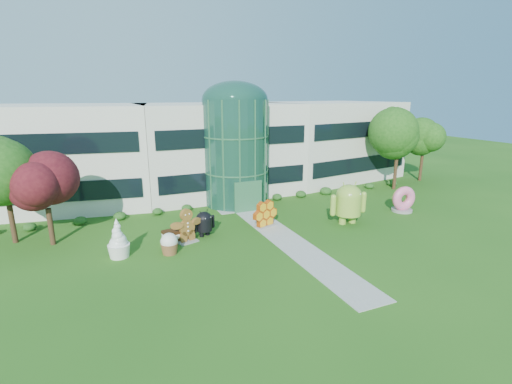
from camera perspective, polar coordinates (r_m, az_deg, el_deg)
name	(u,v)px	position (r m, az deg, el deg)	size (l,w,h in m)	color
ground	(298,248)	(25.95, 6.46, -8.58)	(140.00, 140.00, 0.00)	#215114
building	(216,147)	(40.77, -6.13, 6.84)	(46.00, 15.00, 9.30)	beige
atrium	(236,153)	(35.12, -3.15, 6.03)	(6.00, 6.00, 9.80)	#194738
walkway	(284,238)	(27.55, 4.38, -7.05)	(2.40, 20.00, 0.04)	#9E9E93
tree_red	(47,204)	(29.15, -29.44, -1.57)	(4.00, 4.00, 6.00)	#3F0C14
trees_backdrop	(232,159)	(36.16, -3.69, 5.15)	(52.00, 8.00, 8.40)	#194A12
android_green	(349,201)	(30.87, 14.06, -1.31)	(3.38, 2.26, 3.83)	#8BB339
android_black	(204,222)	(27.81, -7.99, -4.57)	(1.93, 1.30, 2.20)	black
donut	(403,199)	(35.74, 21.67, -0.96)	(2.27, 1.09, 2.36)	#EE5A9C
gingerbread	(187,225)	(26.80, -10.61, -5.08)	(2.73, 1.05, 2.52)	brown
ice_cream_sandwich	(176,236)	(27.29, -12.15, -6.57)	(2.08, 1.04, 0.93)	black
honeycomb	(265,215)	(29.41, 1.41, -3.58)	(2.49, 0.89, 1.96)	#FFAE19
froyo	(118,238)	(25.61, -20.47, -6.68)	(1.51, 1.51, 2.58)	white
cupcake	(169,243)	(25.34, -13.19, -7.71)	(1.21, 1.21, 1.45)	white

